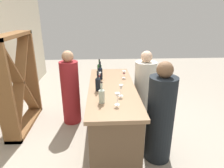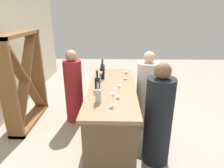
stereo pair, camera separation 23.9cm
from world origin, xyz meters
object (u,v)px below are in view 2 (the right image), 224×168
at_px(wine_rack, 25,80).
at_px(wine_bottle_leftmost_clear_pale, 98,95).
at_px(person_left_guest, 147,94).
at_px(wine_bottle_center_near_black, 102,72).
at_px(person_center_guest, 158,119).
at_px(wine_glass_near_left, 126,73).
at_px(person_right_guest, 74,89).
at_px(wine_glass_far_left, 101,75).
at_px(wine_bottle_second_right_olive_green, 103,68).
at_px(wine_bottle_second_left_near_black, 97,83).
at_px(wine_glass_near_center, 119,88).
at_px(wine_glass_near_right, 113,96).

bearing_deg(wine_rack, wine_bottle_leftmost_clear_pale, -126.02).
bearing_deg(person_left_guest, wine_bottle_leftmost_clear_pale, 46.62).
relative_size(wine_bottle_center_near_black, person_center_guest, 0.21).
height_order(wine_glass_near_left, person_right_guest, person_right_guest).
distance_m(wine_bottle_leftmost_clear_pale, wine_glass_far_left, 0.86).
relative_size(wine_bottle_second_right_olive_green, wine_glass_far_left, 1.83).
relative_size(wine_rack, wine_bottle_second_left_near_black, 5.63).
height_order(wine_bottle_center_near_black, wine_glass_near_center, wine_bottle_center_near_black).
bearing_deg(person_center_guest, wine_glass_near_left, -71.37).
relative_size(wine_rack, person_left_guest, 1.21).
bearing_deg(wine_bottle_second_left_near_black, person_right_guest, 36.05).
bearing_deg(wine_glass_near_center, person_right_guest, 41.96).
bearing_deg(person_right_guest, person_center_guest, -56.65).
xyz_separation_m(wine_rack, wine_glass_near_right, (-1.15, -1.68, 0.21)).
bearing_deg(wine_glass_far_left, wine_bottle_center_near_black, -10.93).
xyz_separation_m(wine_rack, wine_glass_far_left, (-0.22, -1.45, 0.19)).
xyz_separation_m(wine_bottle_second_right_olive_green, person_right_guest, (-0.10, 0.56, -0.41)).
bearing_deg(person_left_guest, wine_glass_near_center, 51.73).
xyz_separation_m(wine_bottle_leftmost_clear_pale, wine_bottle_center_near_black, (0.95, 0.02, 0.01)).
xyz_separation_m(wine_glass_far_left, person_center_guest, (-0.81, -0.85, -0.38)).
distance_m(person_left_guest, person_center_guest, 0.94).
distance_m(wine_glass_far_left, person_center_guest, 1.23).
relative_size(wine_bottle_second_left_near_black, wine_glass_near_center, 1.86).
xyz_separation_m(wine_bottle_second_right_olive_green, wine_glass_far_left, (-0.41, 0.00, -0.00)).
distance_m(wine_bottle_center_near_black, wine_glass_far_left, 0.10).
bearing_deg(person_center_guest, wine_bottle_second_left_near_black, -28.04).
bearing_deg(wine_glass_near_center, person_center_guest, -105.47).
height_order(wine_glass_near_left, wine_glass_far_left, wine_glass_far_left).
relative_size(wine_rack, wine_glass_far_left, 11.23).
distance_m(wine_rack, wine_bottle_leftmost_clear_pale, 1.85).
bearing_deg(wine_glass_near_right, wine_glass_near_left, -10.99).
height_order(wine_bottle_leftmost_clear_pale, wine_glass_near_center, wine_bottle_leftmost_clear_pale).
height_order(wine_glass_near_center, wine_glass_near_right, wine_glass_near_center).
bearing_deg(person_center_guest, wine_bottle_center_near_black, -52.33).
relative_size(wine_glass_near_center, wine_glass_far_left, 1.08).
relative_size(wine_bottle_second_right_olive_green, person_left_guest, 0.20).
bearing_deg(wine_glass_near_center, wine_bottle_second_right_olive_green, 15.98).
bearing_deg(person_center_guest, wine_bottle_leftmost_clear_pale, -1.53).
xyz_separation_m(wine_glass_far_left, person_right_guest, (0.31, 0.56, -0.40)).
distance_m(wine_bottle_second_left_near_black, person_left_guest, 1.10).
relative_size(wine_glass_near_left, wine_glass_near_right, 0.82).
relative_size(wine_bottle_center_near_black, wine_glass_far_left, 2.05).
distance_m(wine_rack, wine_glass_far_left, 1.48).
relative_size(wine_glass_far_left, person_center_guest, 0.10).
distance_m(wine_glass_far_left, person_right_guest, 0.75).
xyz_separation_m(wine_rack, wine_bottle_leftmost_clear_pale, (-1.08, -1.49, 0.20)).
xyz_separation_m(wine_bottle_leftmost_clear_pale, wine_glass_near_right, (-0.07, -0.20, 0.01)).
bearing_deg(wine_glass_near_left, person_left_guest, -89.58).
relative_size(wine_bottle_leftmost_clear_pale, person_right_guest, 0.20).
distance_m(wine_rack, wine_bottle_second_left_near_black, 1.59).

